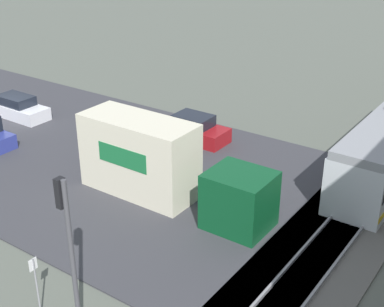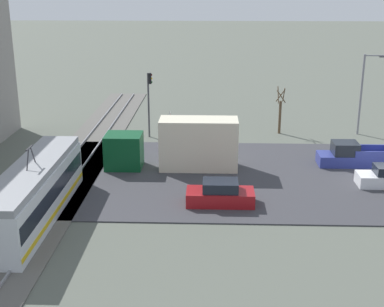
# 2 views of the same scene
# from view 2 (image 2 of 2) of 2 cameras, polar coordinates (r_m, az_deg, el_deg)

# --- Properties ---
(ground_plane) EXTENTS (320.00, 320.00, 0.00)m
(ground_plane) POSITION_cam_2_polar(r_m,az_deg,el_deg) (40.12, 18.99, -2.48)
(ground_plane) COLOR #565B51
(road_surface) EXTENTS (16.06, 45.11, 0.08)m
(road_surface) POSITION_cam_2_polar(r_m,az_deg,el_deg) (40.11, 19.00, -2.43)
(road_surface) COLOR #38383D
(road_surface) RESTS_ON ground
(rail_bed) EXTENTS (57.88, 4.40, 0.22)m
(rail_bed) POSITION_cam_2_polar(r_m,az_deg,el_deg) (39.67, -12.96, -2.10)
(rail_bed) COLOR #5B5954
(rail_bed) RESTS_ON ground
(light_rail_tram) EXTENTS (12.48, 2.65, 4.32)m
(light_rail_tram) POSITION_cam_2_polar(r_m,az_deg,el_deg) (32.30, -16.52, -4.06)
(light_rail_tram) COLOR silver
(light_rail_tram) RESTS_ON ground
(box_truck) EXTENTS (2.38, 9.71, 3.74)m
(box_truck) POSITION_cam_2_polar(r_m,az_deg,el_deg) (39.23, -1.24, 0.85)
(box_truck) COLOR #0C4723
(box_truck) RESTS_ON ground
(pickup_truck) EXTENTS (1.90, 5.48, 1.77)m
(pickup_truck) POSITION_cam_2_polar(r_m,az_deg,el_deg) (41.98, 16.81, -0.30)
(pickup_truck) COLOR navy
(pickup_truck) RESTS_ON ground
(sedan_car_0) EXTENTS (1.86, 4.21, 1.52)m
(sedan_car_0) POSITION_cam_2_polar(r_m,az_deg,el_deg) (33.27, 3.03, -4.37)
(sedan_car_0) COLOR maroon
(sedan_car_0) RESTS_ON ground
(traffic_light_pole) EXTENTS (0.28, 0.47, 5.74)m
(traffic_light_pole) POSITION_cam_2_polar(r_m,az_deg,el_deg) (47.29, -4.58, 6.10)
(traffic_light_pole) COLOR #47474C
(traffic_light_pole) RESTS_ON ground
(street_tree) EXTENTS (1.02, 0.85, 4.29)m
(street_tree) POSITION_cam_2_polar(r_m,az_deg,el_deg) (49.30, 9.38, 4.33)
(street_tree) COLOR brown
(street_tree) RESTS_ON ground
(street_lamp_near_crossing) EXTENTS (0.36, 1.95, 7.25)m
(street_lamp_near_crossing) POSITION_cam_2_polar(r_m,az_deg,el_deg) (50.33, 17.89, 6.65)
(street_lamp_near_crossing) COLOR gray
(street_lamp_near_crossing) RESTS_ON ground
(no_parking_sign) EXTENTS (0.32, 0.08, 2.31)m
(no_parking_sign) POSITION_cam_2_polar(r_m,az_deg,el_deg) (47.71, -2.37, 3.43)
(no_parking_sign) COLOR gray
(no_parking_sign) RESTS_ON ground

